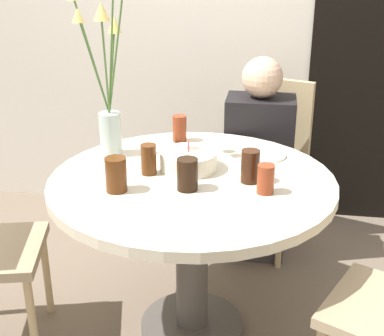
# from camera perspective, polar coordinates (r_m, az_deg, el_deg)

# --- Properties ---
(ground_plane) EXTENTS (16.00, 16.00, 0.00)m
(ground_plane) POSITION_cam_1_polar(r_m,az_deg,el_deg) (2.46, 0.00, -16.58)
(ground_plane) COLOR #6B5B4C
(dining_table) EXTENTS (1.12, 1.12, 0.72)m
(dining_table) POSITION_cam_1_polar(r_m,az_deg,el_deg) (2.14, 0.00, -4.46)
(dining_table) COLOR beige
(dining_table) RESTS_ON ground_plane
(chair_far_back) EXTENTS (0.51, 0.51, 0.91)m
(chair_far_back) POSITION_cam_1_polar(r_m,az_deg,el_deg) (2.91, 8.20, 1.37)
(chair_far_back) COLOR #9E896B
(chair_far_back) RESTS_ON ground_plane
(birthday_cake) EXTENTS (0.23, 0.23, 0.12)m
(birthday_cake) POSITION_cam_1_polar(r_m,az_deg,el_deg) (2.15, -0.38, 0.81)
(birthday_cake) COLOR white
(birthday_cake) RESTS_ON dining_table
(flower_vase) EXTENTS (0.30, 0.27, 0.76)m
(flower_vase) POSITION_cam_1_polar(r_m,az_deg,el_deg) (2.23, -8.97, 8.86)
(flower_vase) COLOR #B2C6C1
(flower_vase) RESTS_ON dining_table
(side_plate) EXTENTS (0.20, 0.20, 0.01)m
(side_plate) POSITION_cam_1_polar(r_m,az_deg,el_deg) (2.32, 7.61, 1.43)
(side_plate) COLOR white
(side_plate) RESTS_ON dining_table
(drink_glass_0) EXTENTS (0.07, 0.07, 0.13)m
(drink_glass_0) POSITION_cam_1_polar(r_m,az_deg,el_deg) (2.03, 6.23, 0.18)
(drink_glass_0) COLOR #33190C
(drink_glass_0) RESTS_ON dining_table
(drink_glass_1) EXTENTS (0.08, 0.08, 0.13)m
(drink_glass_1) POSITION_cam_1_polar(r_m,az_deg,el_deg) (1.96, -8.11, -0.69)
(drink_glass_1) COLOR #51280F
(drink_glass_1) RESTS_ON dining_table
(drink_glass_2) EXTENTS (0.08, 0.08, 0.12)m
(drink_glass_2) POSITION_cam_1_polar(r_m,az_deg,el_deg) (1.96, -0.47, -0.68)
(drink_glass_2) COLOR black
(drink_glass_2) RESTS_ON dining_table
(drink_glass_3) EXTENTS (0.06, 0.06, 0.12)m
(drink_glass_3) POSITION_cam_1_polar(r_m,az_deg,el_deg) (2.46, -1.33, 4.24)
(drink_glass_3) COLOR maroon
(drink_glass_3) RESTS_ON dining_table
(drink_glass_4) EXTENTS (0.06, 0.06, 0.11)m
(drink_glass_4) POSITION_cam_1_polar(r_m,az_deg,el_deg) (1.95, 7.87, -1.18)
(drink_glass_4) COLOR maroon
(drink_glass_4) RESTS_ON dining_table
(drink_glass_5) EXTENTS (0.06, 0.06, 0.12)m
(drink_glass_5) POSITION_cam_1_polar(r_m,az_deg,el_deg) (2.10, -4.65, 0.92)
(drink_glass_5) COLOR #51280F
(drink_glass_5) RESTS_ON dining_table
(person_guest) EXTENTS (0.34, 0.24, 1.07)m
(person_guest) POSITION_cam_1_polar(r_m,az_deg,el_deg) (2.78, 7.05, 0.13)
(person_guest) COLOR #383333
(person_guest) RESTS_ON ground_plane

